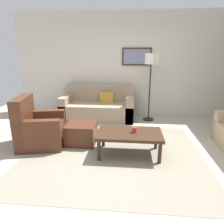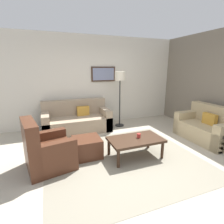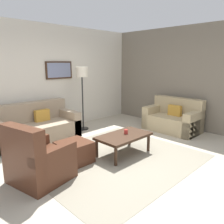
{
  "view_description": "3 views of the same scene",
  "coord_description": "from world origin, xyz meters",
  "px_view_note": "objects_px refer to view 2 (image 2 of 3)",
  "views": [
    {
      "loc": [
        0.28,
        -3.18,
        1.7
      ],
      "look_at": [
        -0.04,
        0.19,
        0.71
      ],
      "focal_mm": 32.09,
      "sensor_mm": 36.0,
      "label": 1
    },
    {
      "loc": [
        -1.34,
        -2.91,
        1.82
      ],
      "look_at": [
        -0.03,
        0.53,
        0.87
      ],
      "focal_mm": 27.68,
      "sensor_mm": 36.0,
      "label": 2
    },
    {
      "loc": [
        -2.87,
        -2.85,
        1.83
      ],
      "look_at": [
        0.3,
        0.35,
        0.82
      ],
      "focal_mm": 35.7,
      "sensor_mm": 36.0,
      "label": 3
    }
  ],
  "objects_px": {
    "couch_main": "(76,120)",
    "cup": "(139,136)",
    "ottoman": "(87,147)",
    "framed_artwork": "(103,74)",
    "couch_loveseat": "(208,128)",
    "coffee_table": "(135,141)",
    "lamp_standing": "(120,82)",
    "armchair_leather": "(46,153)"
  },
  "relations": [
    {
      "from": "couch_main",
      "to": "cup",
      "type": "height_order",
      "value": "couch_main"
    },
    {
      "from": "ottoman",
      "to": "framed_artwork",
      "type": "distance_m",
      "value": 2.77
    },
    {
      "from": "couch_loveseat",
      "to": "cup",
      "type": "xyz_separation_m",
      "value": [
        -2.11,
        -0.13,
        0.15
      ]
    },
    {
      "from": "couch_loveseat",
      "to": "coffee_table",
      "type": "height_order",
      "value": "couch_loveseat"
    },
    {
      "from": "cup",
      "to": "lamp_standing",
      "type": "bearing_deg",
      "value": 78.23
    },
    {
      "from": "lamp_standing",
      "to": "ottoman",
      "type": "bearing_deg",
      "value": -132.07
    },
    {
      "from": "armchair_leather",
      "to": "coffee_table",
      "type": "height_order",
      "value": "armchair_leather"
    },
    {
      "from": "armchair_leather",
      "to": "couch_loveseat",
      "type": "bearing_deg",
      "value": -1.12
    },
    {
      "from": "coffee_table",
      "to": "framed_artwork",
      "type": "xyz_separation_m",
      "value": [
        0.14,
        2.51,
        1.26
      ]
    },
    {
      "from": "couch_loveseat",
      "to": "framed_artwork",
      "type": "height_order",
      "value": "framed_artwork"
    },
    {
      "from": "framed_artwork",
      "to": "couch_main",
      "type": "bearing_deg",
      "value": -156.8
    },
    {
      "from": "couch_main",
      "to": "coffee_table",
      "type": "bearing_deg",
      "value": -67.33
    },
    {
      "from": "cup",
      "to": "lamp_standing",
      "type": "xyz_separation_m",
      "value": [
        0.41,
        1.95,
        0.95
      ]
    },
    {
      "from": "couch_loveseat",
      "to": "armchair_leather",
      "type": "height_order",
      "value": "armchair_leather"
    },
    {
      "from": "armchair_leather",
      "to": "cup",
      "type": "xyz_separation_m",
      "value": [
        1.82,
        -0.21,
        0.15
      ]
    },
    {
      "from": "coffee_table",
      "to": "framed_artwork",
      "type": "distance_m",
      "value": 2.81
    },
    {
      "from": "armchair_leather",
      "to": "lamp_standing",
      "type": "distance_m",
      "value": 3.03
    },
    {
      "from": "coffee_table",
      "to": "couch_loveseat",
      "type": "bearing_deg",
      "value": 3.68
    },
    {
      "from": "ottoman",
      "to": "cup",
      "type": "bearing_deg",
      "value": -20.39
    },
    {
      "from": "couch_main",
      "to": "lamp_standing",
      "type": "distance_m",
      "value": 1.76
    },
    {
      "from": "armchair_leather",
      "to": "lamp_standing",
      "type": "relative_size",
      "value": 0.56
    },
    {
      "from": "armchair_leather",
      "to": "ottoman",
      "type": "relative_size",
      "value": 1.7
    },
    {
      "from": "ottoman",
      "to": "coffee_table",
      "type": "height_order",
      "value": "coffee_table"
    },
    {
      "from": "cup",
      "to": "armchair_leather",
      "type": "bearing_deg",
      "value": 173.42
    },
    {
      "from": "couch_main",
      "to": "framed_artwork",
      "type": "height_order",
      "value": "framed_artwork"
    },
    {
      "from": "armchair_leather",
      "to": "framed_artwork",
      "type": "height_order",
      "value": "framed_artwork"
    },
    {
      "from": "couch_main",
      "to": "coffee_table",
      "type": "xyz_separation_m",
      "value": [
        0.87,
        -2.08,
        0.06
      ]
    },
    {
      "from": "ottoman",
      "to": "lamp_standing",
      "type": "relative_size",
      "value": 0.33
    },
    {
      "from": "cup",
      "to": "lamp_standing",
      "type": "height_order",
      "value": "lamp_standing"
    },
    {
      "from": "couch_loveseat",
      "to": "lamp_standing",
      "type": "distance_m",
      "value": 2.73
    },
    {
      "from": "ottoman",
      "to": "cup",
      "type": "relative_size",
      "value": 6.33
    },
    {
      "from": "armchair_leather",
      "to": "cup",
      "type": "bearing_deg",
      "value": -6.58
    },
    {
      "from": "ottoman",
      "to": "lamp_standing",
      "type": "distance_m",
      "value": 2.44
    },
    {
      "from": "cup",
      "to": "framed_artwork",
      "type": "relative_size",
      "value": 0.11
    },
    {
      "from": "cup",
      "to": "coffee_table",
      "type": "bearing_deg",
      "value": -174.54
    },
    {
      "from": "cup",
      "to": "couch_loveseat",
      "type": "bearing_deg",
      "value": 3.62
    },
    {
      "from": "cup",
      "to": "lamp_standing",
      "type": "distance_m",
      "value": 2.21
    },
    {
      "from": "ottoman",
      "to": "lamp_standing",
      "type": "height_order",
      "value": "lamp_standing"
    },
    {
      "from": "cup",
      "to": "couch_main",
      "type": "bearing_deg",
      "value": 114.58
    },
    {
      "from": "coffee_table",
      "to": "armchair_leather",
      "type": "bearing_deg",
      "value": 172.88
    },
    {
      "from": "couch_loveseat",
      "to": "ottoman",
      "type": "bearing_deg",
      "value": 175.55
    },
    {
      "from": "couch_main",
      "to": "lamp_standing",
      "type": "relative_size",
      "value": 1.11
    }
  ]
}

